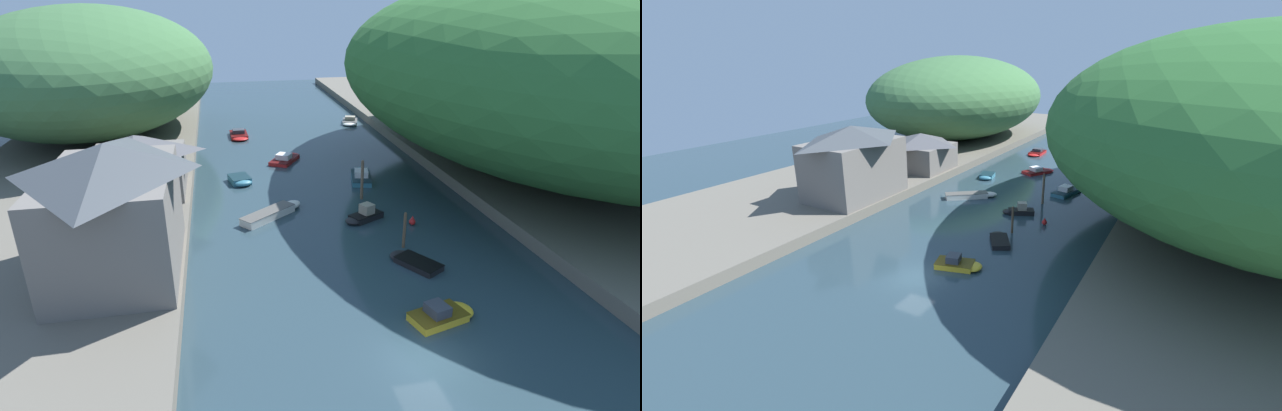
{
  "view_description": "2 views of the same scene",
  "coord_description": "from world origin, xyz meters",
  "views": [
    {
      "loc": [
        -9.36,
        -18.58,
        16.82
      ],
      "look_at": [
        -2.09,
        16.35,
        2.06
      ],
      "focal_mm": 28.0,
      "sensor_mm": 36.0,
      "label": 1
    },
    {
      "loc": [
        18.13,
        -24.29,
        16.84
      ],
      "look_at": [
        -1.79,
        10.99,
        2.35
      ],
      "focal_mm": 24.0,
      "sensor_mm": 36.0,
      "label": 2
    }
  ],
  "objects": [
    {
      "name": "boat_small_dinghy",
      "position": [
        -6.74,
        46.37,
        0.3
      ],
      "size": [
        2.31,
        4.95,
        0.95
      ],
      "rotation": [
        0.0,
        0.0,
        3.17
      ],
      "color": "red",
      "rests_on": "water_surface"
    },
    {
      "name": "water_surface",
      "position": [
        0.0,
        30.0,
        0.0
      ],
      "size": [
        130.0,
        130.0,
        0.0
      ],
      "primitive_type": "plane",
      "color": "#283D47",
      "rests_on": "ground"
    },
    {
      "name": "boat_open_rowboat",
      "position": [
        2.33,
        3.23,
        0.34
      ],
      "size": [
        4.21,
        2.7,
        1.1
      ],
      "rotation": [
        0.0,
        0.0,
        4.97
      ],
      "color": "gold",
      "rests_on": "water_surface"
    },
    {
      "name": "boat_cabin_cruiser",
      "position": [
        4.44,
        27.43,
        0.35
      ],
      "size": [
        3.04,
        5.73,
        1.12
      ],
      "rotation": [
        0.0,
        0.0,
        6.05
      ],
      "color": "teal",
      "rests_on": "water_surface"
    },
    {
      "name": "boat_red_skiff",
      "position": [
        -2.15,
        34.97,
        0.29
      ],
      "size": [
        4.35,
        5.39,
        0.97
      ],
      "rotation": [
        0.0,
        0.0,
        5.76
      ],
      "color": "red",
      "rests_on": "water_surface"
    },
    {
      "name": "hillside_right",
      "position": [
        24.25,
        26.17,
        10.47
      ],
      "size": [
        41.58,
        58.22,
        18.76
      ],
      "color": "#2D662D",
      "rests_on": "right_bank"
    },
    {
      "name": "boathouse_shed",
      "position": [
        -16.47,
        25.12,
        3.72
      ],
      "size": [
        8.42,
        8.03,
        5.09
      ],
      "color": "slate",
      "rests_on": "left_bank"
    },
    {
      "name": "boat_white_cruiser",
      "position": [
        9.59,
        51.0,
        0.31
      ],
      "size": [
        3.11,
        4.46,
        0.99
      ],
      "rotation": [
        0.0,
        0.0,
        2.85
      ],
      "color": "white",
      "rests_on": "water_surface"
    },
    {
      "name": "mooring_post_second",
      "position": [
        3.27,
        12.12,
        1.41
      ],
      "size": [
        0.22,
        0.22,
        2.8
      ],
      "color": "brown",
      "rests_on": "water_surface"
    },
    {
      "name": "boat_moored_right",
      "position": [
        3.03,
        9.62,
        0.22
      ],
      "size": [
        3.34,
        4.13,
        0.44
      ],
      "rotation": [
        0.0,
        0.0,
        0.53
      ],
      "color": "black",
      "rests_on": "water_surface"
    },
    {
      "name": "mooring_post_fourth",
      "position": [
        2.95,
        22.01,
        1.86
      ],
      "size": [
        0.27,
        0.27,
        3.7
      ],
      "color": "brown",
      "rests_on": "water_surface"
    },
    {
      "name": "boat_far_upstream",
      "position": [
        -5.25,
        19.85,
        0.33
      ],
      "size": [
        5.86,
        5.08,
        0.67
      ],
      "rotation": [
        0.0,
        0.0,
        5.39
      ],
      "color": "silver",
      "rests_on": "water_surface"
    },
    {
      "name": "waterfront_building",
      "position": [
        -15.89,
        10.91,
        5.29
      ],
      "size": [
        7.67,
        11.32,
        8.18
      ],
      "color": "slate",
      "rests_on": "left_bank"
    },
    {
      "name": "boat_yellow_tender",
      "position": [
        1.76,
        17.43,
        0.39
      ],
      "size": [
        3.71,
        2.79,
        1.31
      ],
      "rotation": [
        0.0,
        0.0,
        2.04
      ],
      "color": "black",
      "rests_on": "water_surface"
    },
    {
      "name": "person_on_quay",
      "position": [
        -14.3,
        9.31,
        2.07
      ],
      "size": [
        0.32,
        0.43,
        1.69
      ],
      "rotation": [
        0.0,
        0.0,
        1.28
      ],
      "color": "#282D3D",
      "rests_on": "left_bank"
    },
    {
      "name": "channel_buoy_near",
      "position": [
        5.37,
        15.73,
        0.31
      ],
      "size": [
        0.53,
        0.53,
        0.79
      ],
      "color": "red",
      "rests_on": "water_surface"
    },
    {
      "name": "right_bank",
      "position": [
        23.15,
        30.0,
        0.55
      ],
      "size": [
        22.0,
        120.0,
        1.09
      ],
      "color": "#666056",
      "rests_on": "ground"
    },
    {
      "name": "hillside_left",
      "position": [
        -24.25,
        49.5,
        8.76
      ],
      "size": [
        29.76,
        41.67,
        15.35
      ],
      "color": "#3D6B3D",
      "rests_on": "left_bank"
    },
    {
      "name": "left_bank",
      "position": [
        -23.15,
        30.0,
        0.55
      ],
      "size": [
        22.0,
        120.0,
        1.09
      ],
      "color": "#666056",
      "rests_on": "ground"
    },
    {
      "name": "boat_mid_channel",
      "position": [
        -7.59,
        28.42,
        0.32
      ],
      "size": [
        2.44,
        3.36,
        0.64
      ],
      "rotation": [
        0.0,
        0.0,
        3.37
      ],
      "color": "teal",
      "rests_on": "water_surface"
    }
  ]
}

